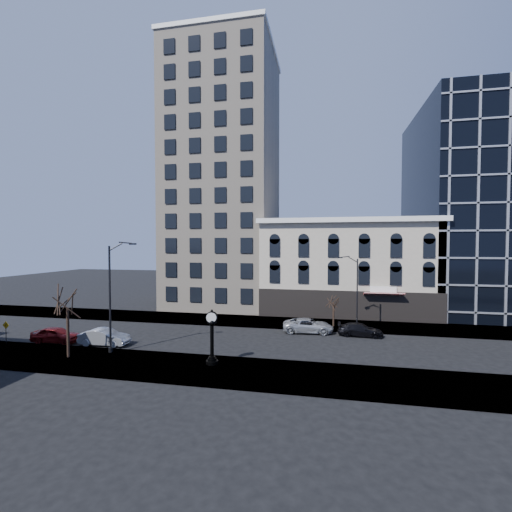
% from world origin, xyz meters
% --- Properties ---
extents(ground, '(160.00, 160.00, 0.00)m').
position_xyz_m(ground, '(0.00, 0.00, 0.00)').
color(ground, black).
rests_on(ground, ground).
extents(sidewalk_far, '(160.00, 6.00, 0.12)m').
position_xyz_m(sidewalk_far, '(0.00, 8.00, 0.06)').
color(sidewalk_far, gray).
rests_on(sidewalk_far, ground).
extents(sidewalk_near, '(160.00, 6.00, 0.12)m').
position_xyz_m(sidewalk_near, '(0.00, -8.00, 0.06)').
color(sidewalk_near, gray).
rests_on(sidewalk_near, ground).
extents(cream_tower, '(15.90, 15.40, 42.50)m').
position_xyz_m(cream_tower, '(-6.11, 18.88, 19.32)').
color(cream_tower, beige).
rests_on(cream_tower, ground).
extents(victorian_row, '(22.60, 11.19, 12.50)m').
position_xyz_m(victorian_row, '(12.00, 15.89, 6.00)').
color(victorian_row, '#BFB39D').
rests_on(victorian_row, ground).
extents(glass_office, '(20.00, 20.15, 28.00)m').
position_xyz_m(glass_office, '(32.00, 20.91, 14.00)').
color(glass_office, black).
rests_on(glass_office, ground).
extents(street_clock, '(0.95, 0.95, 4.18)m').
position_xyz_m(street_clock, '(0.79, -7.01, 2.01)').
color(street_clock, black).
rests_on(street_clock, sidewalk_near).
extents(street_lamp_near, '(2.36, 1.09, 9.53)m').
position_xyz_m(street_lamp_near, '(-7.90, -5.76, 7.31)').
color(street_lamp_near, black).
rests_on(street_lamp_near, sidewalk_near).
extents(street_lamp_far, '(2.03, 0.76, 8.03)m').
position_xyz_m(street_lamp_far, '(12.03, 5.84, 6.18)').
color(street_lamp_far, black).
rests_on(street_lamp_far, sidewalk_far).
extents(bare_tree_near, '(3.75, 3.75, 6.44)m').
position_xyz_m(bare_tree_near, '(-11.17, -7.77, 4.98)').
color(bare_tree_near, '#2F2017').
rests_on(bare_tree_near, sidewalk_near).
extents(bare_tree_far, '(2.45, 2.45, 4.20)m').
position_xyz_m(bare_tree_far, '(10.19, 7.08, 3.28)').
color(bare_tree_far, '#2F2017').
rests_on(bare_tree_far, sidewalk_far).
extents(warning_sign, '(0.70, 0.06, 2.14)m').
position_xyz_m(warning_sign, '(-19.15, -6.00, 1.59)').
color(warning_sign, black).
rests_on(warning_sign, sidewalk_near).
extents(car_near_a, '(4.52, 2.19, 1.49)m').
position_xyz_m(car_near_a, '(-15.53, -4.17, 0.74)').
color(car_near_a, maroon).
rests_on(car_near_a, ground).
extents(car_near_b, '(4.60, 1.81, 1.49)m').
position_xyz_m(car_near_b, '(-10.58, -3.98, 0.74)').
color(car_near_b, '#A5A8AD').
rests_on(car_near_b, ground).
extents(car_far_a, '(5.38, 2.74, 1.46)m').
position_xyz_m(car_far_a, '(7.54, 4.25, 0.73)').
color(car_far_a, '#A5A8AD').
rests_on(car_far_a, ground).
extents(car_far_b, '(4.49, 1.99, 1.28)m').
position_xyz_m(car_far_b, '(12.73, 3.87, 0.64)').
color(car_far_b, black).
rests_on(car_far_b, ground).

